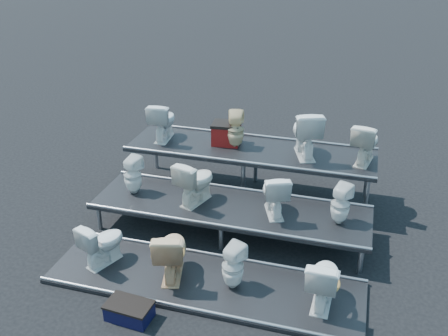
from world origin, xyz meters
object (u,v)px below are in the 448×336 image
(toilet_7, at_px, (340,204))
(toilet_9, at_px, (236,130))
(toilet_6, at_px, (274,193))
(toilet_11, at_px, (365,142))
(toilet_0, at_px, (103,242))
(step_stool, at_px, (129,312))
(toilet_5, at_px, (195,181))
(toilet_1, at_px, (171,252))
(toilet_10, at_px, (306,133))
(toilet_8, at_px, (163,121))
(red_crate, at_px, (226,135))
(toilet_4, at_px, (133,175))
(toilet_3, at_px, (323,280))
(toilet_2, at_px, (233,266))

(toilet_7, height_order, toilet_9, toilet_9)
(toilet_6, xyz_separation_m, toilet_11, (1.20, 1.30, 0.41))
(toilet_0, bearing_deg, step_stool, 154.99)
(toilet_11, bearing_deg, toilet_9, 11.20)
(toilet_11, height_order, step_stool, toilet_11)
(toilet_5, xyz_separation_m, toilet_7, (2.16, 0.00, -0.05))
(toilet_1, bearing_deg, toilet_10, -131.57)
(toilet_0, bearing_deg, toilet_7, -134.83)
(toilet_8, relative_size, red_crate, 1.49)
(toilet_1, height_order, toilet_5, toilet_5)
(toilet_7, relative_size, red_crate, 1.30)
(toilet_5, distance_m, toilet_9, 1.38)
(toilet_4, xyz_separation_m, toilet_9, (1.32, 1.30, 0.41))
(toilet_0, distance_m, toilet_8, 2.73)
(toilet_3, xyz_separation_m, toilet_5, (-2.09, 1.30, 0.40))
(step_stool, bearing_deg, toilet_1, 80.10)
(toilet_10, relative_size, toilet_11, 1.18)
(toilet_3, relative_size, toilet_5, 1.00)
(toilet_1, distance_m, toilet_10, 3.05)
(toilet_9, bearing_deg, toilet_1, 75.63)
(toilet_0, distance_m, step_stool, 1.20)
(red_crate, bearing_deg, toilet_5, -98.49)
(toilet_3, xyz_separation_m, red_crate, (-2.00, 2.70, 0.61))
(step_stool, bearing_deg, toilet_5, 91.20)
(toilet_5, relative_size, step_stool, 1.31)
(toilet_7, relative_size, toilet_10, 0.75)
(toilet_7, bearing_deg, toilet_8, 1.96)
(toilet_1, relative_size, toilet_6, 1.11)
(toilet_9, bearing_deg, toilet_3, 114.48)
(toilet_5, relative_size, toilet_10, 0.88)
(toilet_2, xyz_separation_m, toilet_8, (-1.99, 2.60, 0.83))
(toilet_3, height_order, toilet_5, toilet_5)
(red_crate, bearing_deg, toilet_9, -31.84)
(toilet_0, xyz_separation_m, toilet_4, (-0.13, 1.30, 0.38))
(toilet_11, distance_m, red_crate, 2.33)
(toilet_7, relative_size, toilet_8, 0.87)
(toilet_7, bearing_deg, toilet_1, 56.22)
(toilet_11, bearing_deg, toilet_4, 31.81)
(toilet_2, relative_size, toilet_7, 1.05)
(toilet_9, bearing_deg, toilet_5, 67.48)
(step_stool, bearing_deg, toilet_4, 117.57)
(toilet_0, xyz_separation_m, toilet_3, (3.00, 0.00, 0.03))
(toilet_6, bearing_deg, toilet_9, -75.28)
(toilet_6, bearing_deg, red_crate, -72.14)
(toilet_10, bearing_deg, toilet_1, 43.95)
(toilet_6, distance_m, red_crate, 1.81)
(step_stool, bearing_deg, red_crate, 91.02)
(toilet_5, xyz_separation_m, red_crate, (0.09, 1.40, 0.21))
(toilet_6, relative_size, toilet_10, 0.83)
(toilet_2, bearing_deg, step_stool, 61.44)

